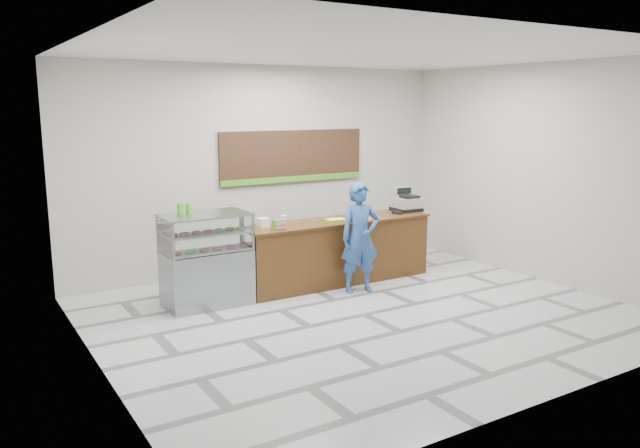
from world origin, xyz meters
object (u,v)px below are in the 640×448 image
sales_counter (337,251)px  display_case (206,259)px  serving_tray (335,220)px  customer (360,238)px  cash_register (406,202)px

sales_counter → display_case: 2.23m
display_case → serving_tray: 2.21m
sales_counter → serving_tray: bearing=-168.7°
display_case → customer: customer is taller
display_case → cash_register: size_ratio=2.75×
customer → cash_register: bearing=38.7°
cash_register → serving_tray: cash_register is taller
cash_register → customer: (-1.46, -0.70, -0.34)m
serving_tray → customer: bearing=-69.2°
sales_counter → customer: size_ratio=1.93×
cash_register → customer: 1.66m
cash_register → customer: size_ratio=0.29×
customer → serving_tray: bearing=109.5°
sales_counter → display_case: display_case is taller
serving_tray → customer: (0.07, -0.59, -0.19)m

